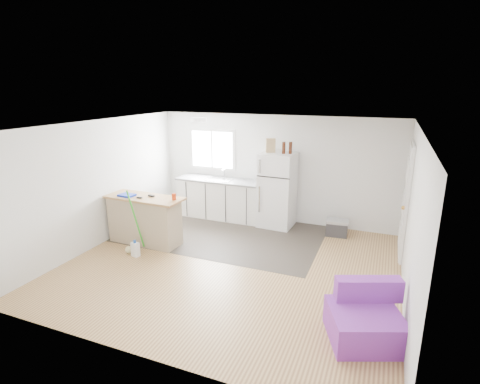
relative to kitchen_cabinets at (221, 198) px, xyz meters
name	(u,v)px	position (x,y,z in m)	size (l,w,h in m)	color
room	(231,199)	(1.20, -2.18, 0.73)	(5.51, 5.01, 2.41)	brown
vinyl_zone	(223,233)	(0.47, -0.93, -0.47)	(4.05, 2.50, 0.00)	#332C26
window	(212,149)	(-0.35, 0.31, 1.08)	(1.18, 0.06, 0.98)	white
interior_door	(406,202)	(3.92, -0.63, 0.55)	(0.11, 0.92, 2.10)	white
ceiling_fixture	(199,120)	(0.00, -0.98, 1.89)	(0.30, 0.30, 0.07)	white
kitchen_cabinets	(221,198)	(0.00, 0.00, 0.00)	(2.07, 0.65, 1.21)	white
peninsula	(145,220)	(-0.76, -1.91, 0.01)	(1.56, 0.64, 0.95)	tan
refrigerator	(277,190)	(1.37, -0.04, 0.35)	(0.75, 0.72, 1.63)	white
cooler	(337,228)	(2.70, -0.14, -0.30)	(0.47, 0.34, 0.34)	#2C2C2F
purple_seat	(365,320)	(3.48, -3.36, -0.22)	(1.06, 1.05, 0.68)	purple
cleaner_jug	(135,249)	(-0.56, -2.52, -0.33)	(0.16, 0.13, 0.31)	white
mop	(131,241)	(-0.74, -2.41, -0.24)	(0.23, 0.35, 1.24)	green
red_cup	(174,197)	(-0.10, -1.87, 0.54)	(0.08, 0.08, 0.12)	red
blue_tray	(127,195)	(-1.07, -2.00, 0.50)	(0.30, 0.22, 0.04)	#142FC2
tool_a	(151,196)	(-0.62, -1.85, 0.49)	(0.14, 0.05, 0.03)	black
tool_b	(139,198)	(-0.76, -2.03, 0.49)	(0.10, 0.04, 0.03)	black
cardboard_box	(271,145)	(1.20, -0.05, 1.31)	(0.20, 0.10, 0.30)	tan
bottle_left	(284,148)	(1.50, -0.10, 1.29)	(0.07, 0.07, 0.25)	#3B180A
bottle_right	(290,148)	(1.63, -0.03, 1.29)	(0.07, 0.07, 0.25)	#3B180A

